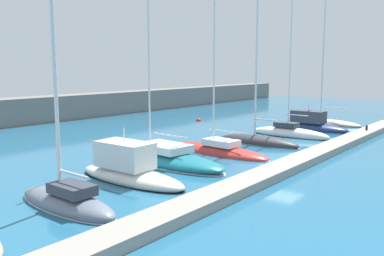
# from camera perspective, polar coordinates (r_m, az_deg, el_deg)

# --- Properties ---
(ground_plane) EXTENTS (120.00, 120.00, 0.00)m
(ground_plane) POSITION_cam_1_polar(r_m,az_deg,el_deg) (29.25, 12.07, -4.30)
(ground_plane) COLOR #236084
(dock_pier) EXTENTS (46.88, 1.68, 0.50)m
(dock_pier) POSITION_cam_1_polar(r_m,az_deg,el_deg) (28.61, 14.74, -4.16)
(dock_pier) COLOR gray
(dock_pier) RESTS_ON ground_plane
(breakwater_seawall) EXTENTS (108.00, 3.27, 2.93)m
(breakwater_seawall) POSITION_cam_1_polar(r_m,az_deg,el_deg) (50.55, -21.23, 2.23)
(breakwater_seawall) COLOR slate
(breakwater_seawall) RESTS_ON ground_plane
(sailboat_slate_second) EXTENTS (2.11, 6.53, 10.44)m
(sailboat_slate_second) POSITION_cam_1_polar(r_m,az_deg,el_deg) (19.95, -16.59, -9.42)
(sailboat_slate_second) COLOR slate
(sailboat_slate_second) RESTS_ON ground_plane
(motorboat_ivory_third) EXTENTS (2.26, 7.58, 3.24)m
(motorboat_ivory_third) POSITION_cam_1_polar(r_m,az_deg,el_deg) (23.75, -8.58, -5.62)
(motorboat_ivory_third) COLOR silver
(motorboat_ivory_third) RESTS_ON ground_plane
(sailboat_teal_fourth) EXTENTS (3.98, 10.61, 18.20)m
(sailboat_teal_fourth) POSITION_cam_1_polar(r_m,az_deg,el_deg) (27.91, -3.98, -3.92)
(sailboat_teal_fourth) COLOR #19707F
(sailboat_teal_fourth) RESTS_ON ground_plane
(sailboat_red_fifth) EXTENTS (3.28, 9.22, 18.91)m
(sailboat_red_fifth) POSITION_cam_1_polar(r_m,az_deg,el_deg) (31.17, 3.38, -2.94)
(sailboat_red_fifth) COLOR #B72D28
(sailboat_red_fifth) RESTS_ON ground_plane
(sailboat_charcoal_sixth) EXTENTS (2.28, 7.41, 15.34)m
(sailboat_charcoal_sixth) POSITION_cam_1_polar(r_m,az_deg,el_deg) (35.13, 8.93, -1.62)
(sailboat_charcoal_sixth) COLOR #2D2D33
(sailboat_charcoal_sixth) RESTS_ON ground_plane
(sailboat_white_seventh) EXTENTS (2.06, 7.68, 16.88)m
(sailboat_white_seventh) POSITION_cam_1_polar(r_m,az_deg,el_deg) (39.57, 13.08, -0.64)
(sailboat_white_seventh) COLOR white
(sailboat_white_seventh) RESTS_ON ground_plane
(motorboat_navy_eighth) EXTENTS (2.75, 7.20, 2.76)m
(motorboat_navy_eighth) POSITION_cam_1_polar(r_m,az_deg,el_deg) (43.74, 15.99, 0.43)
(motorboat_navy_eighth) COLOR navy
(motorboat_navy_eighth) RESTS_ON ground_plane
(sailboat_sand_ninth) EXTENTS (2.77, 7.82, 14.47)m
(sailboat_sand_ninth) POSITION_cam_1_polar(r_m,az_deg,el_deg) (48.90, 17.73, 0.70)
(sailboat_sand_ninth) COLOR beige
(sailboat_sand_ninth) RESTS_ON ground_plane
(mooring_buoy_red) EXTENTS (0.60, 0.60, 0.60)m
(mooring_buoy_red) POSITION_cam_1_polar(r_m,az_deg,el_deg) (49.40, 0.91, 0.96)
(mooring_buoy_red) COLOR red
(mooring_buoy_red) RESTS_ON ground_plane
(dock_bollard) EXTENTS (0.20, 0.20, 0.44)m
(dock_bollard) POSITION_cam_1_polar(r_m,az_deg,el_deg) (42.04, 22.57, 0.04)
(dock_bollard) COLOR black
(dock_bollard) RESTS_ON dock_pier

